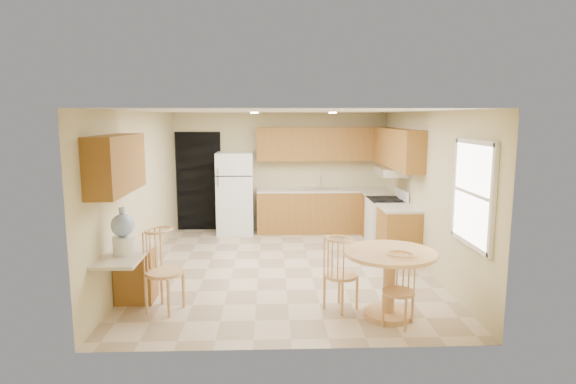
{
  "coord_description": "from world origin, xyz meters",
  "views": [
    {
      "loc": [
        -0.21,
        -7.48,
        2.42
      ],
      "look_at": [
        0.07,
        0.3,
        1.19
      ],
      "focal_mm": 30.0,
      "sensor_mm": 36.0,
      "label": 1
    }
  ],
  "objects_px": {
    "chair_desk": "(162,264)",
    "water_crock": "(123,233)",
    "refrigerator": "(235,193)",
    "dining_table": "(389,274)",
    "chair_table_b": "(401,285)",
    "stove": "(386,223)",
    "chair_table_a": "(342,268)"
  },
  "relations": [
    {
      "from": "dining_table",
      "to": "chair_table_b",
      "type": "distance_m",
      "value": 0.33
    },
    {
      "from": "refrigerator",
      "to": "chair_table_a",
      "type": "xyz_separation_m",
      "value": [
        1.61,
        -4.19,
        -0.28
      ]
    },
    {
      "from": "chair_table_b",
      "to": "dining_table",
      "type": "bearing_deg",
      "value": -48.41
    },
    {
      "from": "chair_table_a",
      "to": "chair_desk",
      "type": "bearing_deg",
      "value": -132.99
    },
    {
      "from": "chair_desk",
      "to": "chair_table_a",
      "type": "bearing_deg",
      "value": 111.73
    },
    {
      "from": "refrigerator",
      "to": "chair_desk",
      "type": "distance_m",
      "value": 4.21
    },
    {
      "from": "refrigerator",
      "to": "stove",
      "type": "height_order",
      "value": "refrigerator"
    },
    {
      "from": "refrigerator",
      "to": "chair_table_a",
      "type": "height_order",
      "value": "refrigerator"
    },
    {
      "from": "chair_table_b",
      "to": "water_crock",
      "type": "height_order",
      "value": "water_crock"
    },
    {
      "from": "stove",
      "to": "dining_table",
      "type": "distance_m",
      "value": 3.21
    },
    {
      "from": "chair_table_b",
      "to": "chair_desk",
      "type": "height_order",
      "value": "chair_desk"
    },
    {
      "from": "chair_table_b",
      "to": "chair_table_a",
      "type": "bearing_deg",
      "value": -6.32
    },
    {
      "from": "dining_table",
      "to": "water_crock",
      "type": "relative_size",
      "value": 1.94
    },
    {
      "from": "stove",
      "to": "dining_table",
      "type": "bearing_deg",
      "value": -102.82
    },
    {
      "from": "stove",
      "to": "water_crock",
      "type": "relative_size",
      "value": 1.9
    },
    {
      "from": "chair_desk",
      "to": "water_crock",
      "type": "relative_size",
      "value": 1.8
    },
    {
      "from": "chair_table_a",
      "to": "chair_desk",
      "type": "distance_m",
      "value": 2.21
    },
    {
      "from": "chair_table_a",
      "to": "dining_table",
      "type": "bearing_deg",
      "value": 31.43
    },
    {
      "from": "dining_table",
      "to": "chair_desk",
      "type": "xyz_separation_m",
      "value": [
        -2.76,
        0.19,
        0.09
      ]
    },
    {
      "from": "water_crock",
      "to": "refrigerator",
      "type": "bearing_deg",
      "value": 75.85
    },
    {
      "from": "dining_table",
      "to": "chair_table_a",
      "type": "bearing_deg",
      "value": 163.61
    },
    {
      "from": "chair_table_a",
      "to": "water_crock",
      "type": "height_order",
      "value": "water_crock"
    },
    {
      "from": "chair_table_a",
      "to": "chair_desk",
      "type": "relative_size",
      "value": 0.89
    },
    {
      "from": "refrigerator",
      "to": "chair_table_b",
      "type": "distance_m",
      "value": 5.19
    },
    {
      "from": "chair_table_a",
      "to": "stove",
      "type": "bearing_deg",
      "value": 114.79
    },
    {
      "from": "chair_table_b",
      "to": "water_crock",
      "type": "relative_size",
      "value": 1.48
    },
    {
      "from": "refrigerator",
      "to": "dining_table",
      "type": "distance_m",
      "value": 4.87
    },
    {
      "from": "stove",
      "to": "chair_table_a",
      "type": "relative_size",
      "value": 1.18
    },
    {
      "from": "chair_desk",
      "to": "water_crock",
      "type": "xyz_separation_m",
      "value": [
        -0.45,
        -0.01,
        0.4
      ]
    },
    {
      "from": "chair_table_a",
      "to": "chair_desk",
      "type": "xyz_separation_m",
      "value": [
        -2.21,
        0.03,
        0.07
      ]
    },
    {
      "from": "chair_table_b",
      "to": "chair_desk",
      "type": "xyz_separation_m",
      "value": [
        -2.81,
        0.52,
        0.11
      ]
    },
    {
      "from": "dining_table",
      "to": "chair_table_b",
      "type": "bearing_deg",
      "value": -81.35
    }
  ]
}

